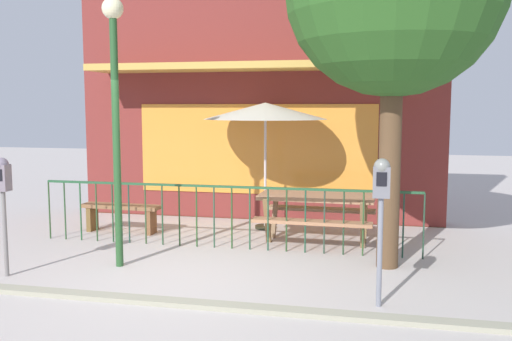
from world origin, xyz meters
TOP-DOWN VIEW (x-y plane):
  - ground at (0.00, 0.00)m, footprint 40.00×40.00m
  - pub_storefront at (0.00, 4.23)m, footprint 7.01×1.48m
  - patio_fence_front at (-0.00, 1.74)m, footprint 5.91×0.04m
  - picnic_table_left at (1.35, 2.40)m, footprint 1.84×1.42m
  - patio_umbrella at (0.35, 3.26)m, footprint 2.16×2.16m
  - patio_bench at (-2.01, 2.42)m, footprint 1.41×0.37m
  - parking_meter_near at (-2.31, -0.24)m, footprint 0.18×0.17m
  - parking_meter_far at (2.34, -0.34)m, footprint 0.18×0.17m
  - street_lamp at (-1.11, 0.50)m, footprint 0.28×0.28m
  - curb_edge at (0.00, -0.78)m, footprint 9.81×0.20m

SIDE VIEW (x-z plane):
  - ground at x=0.00m, z-range 0.00..0.00m
  - curb_edge at x=0.00m, z-range -0.06..0.06m
  - patio_bench at x=-2.01m, z-range 0.11..0.59m
  - picnic_table_left at x=1.35m, z-range 0.21..1.01m
  - patio_fence_front at x=0.00m, z-range 0.18..1.14m
  - parking_meter_near at x=-2.31m, z-range 0.41..1.93m
  - parking_meter_far at x=2.34m, z-range 0.44..2.05m
  - patio_umbrella at x=0.35m, z-range 0.96..3.18m
  - street_lamp at x=-1.11m, z-range 0.58..4.13m
  - pub_storefront at x=0.00m, z-range -0.02..5.81m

